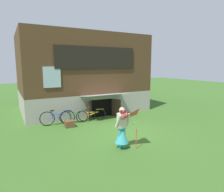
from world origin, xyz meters
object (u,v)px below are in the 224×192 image
(bicycle_blue, at_px, (58,118))
(wooden_crate, at_px, (70,124))
(person, at_px, (122,131))
(kite, at_px, (140,118))
(bicycle_green, at_px, (74,117))
(bicycle_yellow, at_px, (92,115))

(bicycle_blue, bearing_deg, wooden_crate, -43.31)
(person, xyz_separation_m, kite, (0.44, -0.51, 0.57))
(person, bearing_deg, bicycle_green, 101.12)
(bicycle_green, bearing_deg, wooden_crate, -105.91)
(person, height_order, kite, person)
(person, xyz_separation_m, bicycle_blue, (-1.45, 4.08, -0.27))
(person, xyz_separation_m, wooden_crate, (-1.01, 3.44, -0.50))
(person, height_order, bicycle_yellow, person)
(kite, distance_m, bicycle_yellow, 4.52)
(kite, height_order, bicycle_green, kite)
(kite, bearing_deg, bicycle_yellow, 90.12)
(bicycle_green, distance_m, wooden_crate, 0.77)
(bicycle_blue, bearing_deg, bicycle_green, 11.22)
(wooden_crate, bearing_deg, bicycle_blue, 125.03)
(bicycle_green, xyz_separation_m, wooden_crate, (-0.41, -0.63, -0.18))
(bicycle_yellow, bearing_deg, person, -79.14)
(person, relative_size, wooden_crate, 3.51)
(person, distance_m, bicycle_green, 4.12)
(person, height_order, wooden_crate, person)
(person, relative_size, bicycle_green, 1.07)
(bicycle_yellow, height_order, bicycle_green, bicycle_yellow)
(bicycle_yellow, xyz_separation_m, bicycle_blue, (-1.88, 0.15, 0.05))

